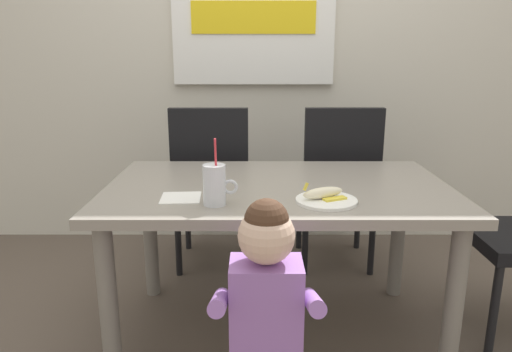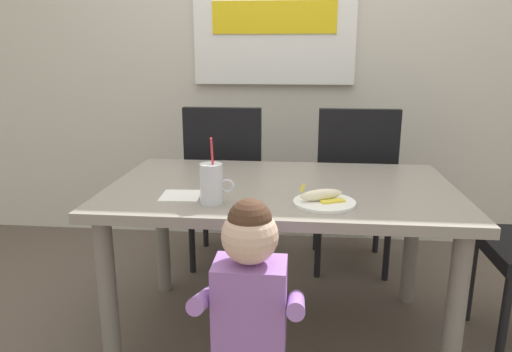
# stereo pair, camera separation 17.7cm
# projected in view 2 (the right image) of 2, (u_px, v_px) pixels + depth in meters

# --- Properties ---
(ground_plane) EXTENTS (24.00, 24.00, 0.00)m
(ground_plane) POSITION_uv_depth(u_px,v_px,m) (279.00, 332.00, 2.17)
(ground_plane) COLOR brown
(back_wall) EXTENTS (6.40, 0.17, 2.90)m
(back_wall) POSITION_uv_depth(u_px,v_px,m) (292.00, 18.00, 2.99)
(back_wall) COLOR beige
(back_wall) RESTS_ON ground
(dining_table) EXTENTS (1.44, 0.87, 0.70)m
(dining_table) POSITION_uv_depth(u_px,v_px,m) (281.00, 206.00, 2.01)
(dining_table) COLOR gray
(dining_table) RESTS_ON ground
(dining_chair_left) EXTENTS (0.44, 0.45, 0.96)m
(dining_chair_left) POSITION_uv_depth(u_px,v_px,m) (227.00, 178.00, 2.71)
(dining_chair_left) COLOR black
(dining_chair_left) RESTS_ON ground
(dining_chair_right) EXTENTS (0.44, 0.45, 0.96)m
(dining_chair_right) POSITION_uv_depth(u_px,v_px,m) (354.00, 181.00, 2.65)
(dining_chair_right) COLOR black
(dining_chair_right) RESTS_ON ground
(toddler_standing) EXTENTS (0.33, 0.24, 0.84)m
(toddler_standing) POSITION_uv_depth(u_px,v_px,m) (250.00, 297.00, 1.43)
(toddler_standing) COLOR #3F4760
(toddler_standing) RESTS_ON ground
(milk_cup) EXTENTS (0.13, 0.08, 0.25)m
(milk_cup) POSITION_uv_depth(u_px,v_px,m) (212.00, 186.00, 1.73)
(milk_cup) COLOR silver
(milk_cup) RESTS_ON dining_table
(snack_plate) EXTENTS (0.23, 0.23, 0.01)m
(snack_plate) POSITION_uv_depth(u_px,v_px,m) (324.00, 203.00, 1.74)
(snack_plate) COLOR white
(snack_plate) RESTS_ON dining_table
(peeled_banana) EXTENTS (0.18, 0.13, 0.07)m
(peeled_banana) POSITION_uv_depth(u_px,v_px,m) (322.00, 195.00, 1.74)
(peeled_banana) COLOR #F4EAC6
(peeled_banana) RESTS_ON snack_plate
(paper_napkin) EXTENTS (0.16, 0.16, 0.00)m
(paper_napkin) POSITION_uv_depth(u_px,v_px,m) (181.00, 196.00, 1.84)
(paper_napkin) COLOR white
(paper_napkin) RESTS_ON dining_table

